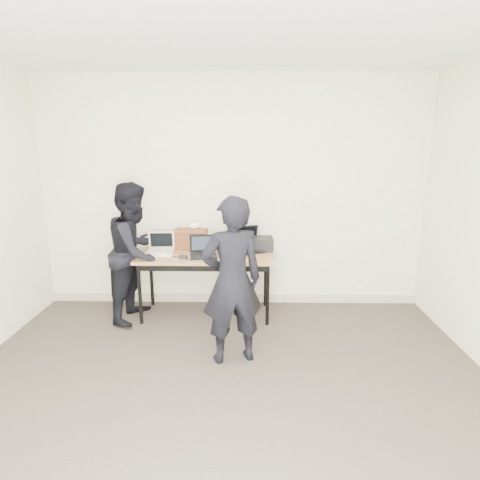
{
  "coord_description": "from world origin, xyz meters",
  "views": [
    {
      "loc": [
        0.18,
        -2.44,
        1.94
      ],
      "look_at": [
        0.1,
        1.6,
        0.95
      ],
      "focal_mm": 30.0,
      "sensor_mm": 36.0,
      "label": 1
    }
  ],
  "objects_px": {
    "desk": "(205,260)",
    "laptop_center": "(203,252)",
    "leather_satchel": "(192,239)",
    "person_observer": "(135,252)",
    "laptop_beige": "(161,249)",
    "laptop_right": "(245,245)",
    "equipment_box": "(261,244)",
    "person_typist": "(232,281)"
  },
  "relations": [
    {
      "from": "laptop_right",
      "to": "person_observer",
      "type": "distance_m",
      "value": 1.23
    },
    {
      "from": "laptop_right",
      "to": "laptop_beige",
      "type": "bearing_deg",
      "value": 172.39
    },
    {
      "from": "laptop_right",
      "to": "laptop_center",
      "type": "bearing_deg",
      "value": -167.91
    },
    {
      "from": "person_typist",
      "to": "leather_satchel",
      "type": "bearing_deg",
      "value": -82.85
    },
    {
      "from": "leather_satchel",
      "to": "person_observer",
      "type": "bearing_deg",
      "value": -147.86
    },
    {
      "from": "laptop_beige",
      "to": "leather_satchel",
      "type": "distance_m",
      "value": 0.39
    },
    {
      "from": "laptop_beige",
      "to": "laptop_center",
      "type": "distance_m",
      "value": 0.5
    },
    {
      "from": "desk",
      "to": "equipment_box",
      "type": "bearing_deg",
      "value": 17.07
    },
    {
      "from": "laptop_right",
      "to": "person_typist",
      "type": "relative_size",
      "value": 0.3
    },
    {
      "from": "laptop_beige",
      "to": "equipment_box",
      "type": "distance_m",
      "value": 1.15
    },
    {
      "from": "laptop_center",
      "to": "equipment_box",
      "type": "distance_m",
      "value": 0.69
    },
    {
      "from": "equipment_box",
      "to": "person_typist",
      "type": "relative_size",
      "value": 0.18
    },
    {
      "from": "leather_satchel",
      "to": "equipment_box",
      "type": "relative_size",
      "value": 1.42
    },
    {
      "from": "equipment_box",
      "to": "laptop_right",
      "type": "bearing_deg",
      "value": 178.51
    },
    {
      "from": "laptop_beige",
      "to": "equipment_box",
      "type": "bearing_deg",
      "value": 3.91
    },
    {
      "from": "desk",
      "to": "leather_satchel",
      "type": "bearing_deg",
      "value": 128.49
    },
    {
      "from": "laptop_beige",
      "to": "laptop_center",
      "type": "height_order",
      "value": "laptop_beige"
    },
    {
      "from": "laptop_right",
      "to": "leather_satchel",
      "type": "bearing_deg",
      "value": 159.83
    },
    {
      "from": "laptop_right",
      "to": "person_observer",
      "type": "xyz_separation_m",
      "value": [
        -1.2,
        -0.26,
        -0.02
      ]
    },
    {
      "from": "leather_satchel",
      "to": "person_observer",
      "type": "distance_m",
      "value": 0.66
    },
    {
      "from": "laptop_right",
      "to": "person_typist",
      "type": "distance_m",
      "value": 1.18
    },
    {
      "from": "desk",
      "to": "laptop_right",
      "type": "bearing_deg",
      "value": 24.3
    },
    {
      "from": "leather_satchel",
      "to": "person_observer",
      "type": "height_order",
      "value": "person_observer"
    },
    {
      "from": "desk",
      "to": "laptop_right",
      "type": "distance_m",
      "value": 0.5
    },
    {
      "from": "leather_satchel",
      "to": "person_observer",
      "type": "relative_size",
      "value": 0.25
    },
    {
      "from": "person_typist",
      "to": "person_observer",
      "type": "bearing_deg",
      "value": -55.62
    },
    {
      "from": "equipment_box",
      "to": "laptop_center",
      "type": "bearing_deg",
      "value": -158.78
    },
    {
      "from": "laptop_center",
      "to": "person_typist",
      "type": "xyz_separation_m",
      "value": [
        0.35,
        -0.92,
        -0.01
      ]
    },
    {
      "from": "laptop_beige",
      "to": "equipment_box",
      "type": "height_order",
      "value": "laptop_beige"
    },
    {
      "from": "laptop_right",
      "to": "equipment_box",
      "type": "bearing_deg",
      "value": -18.82
    },
    {
      "from": "laptop_beige",
      "to": "leather_satchel",
      "type": "height_order",
      "value": "leather_satchel"
    },
    {
      "from": "laptop_center",
      "to": "laptop_right",
      "type": "height_order",
      "value": "laptop_right"
    },
    {
      "from": "desk",
      "to": "leather_satchel",
      "type": "height_order",
      "value": "leather_satchel"
    },
    {
      "from": "desk",
      "to": "person_typist",
      "type": "bearing_deg",
      "value": -70.78
    },
    {
      "from": "desk",
      "to": "laptop_center",
      "type": "xyz_separation_m",
      "value": [
        -0.01,
        -0.06,
        0.11
      ]
    },
    {
      "from": "laptop_center",
      "to": "leather_satchel",
      "type": "distance_m",
      "value": 0.34
    },
    {
      "from": "leather_satchel",
      "to": "person_typist",
      "type": "xyz_separation_m",
      "value": [
        0.52,
        -1.2,
        -0.09
      ]
    },
    {
      "from": "laptop_beige",
      "to": "leather_satchel",
      "type": "xyz_separation_m",
      "value": [
        0.33,
        0.19,
        0.08
      ]
    },
    {
      "from": "laptop_beige",
      "to": "laptop_right",
      "type": "relative_size",
      "value": 0.67
    },
    {
      "from": "laptop_beige",
      "to": "leather_satchel",
      "type": "bearing_deg",
      "value": 26.63
    },
    {
      "from": "equipment_box",
      "to": "person_observer",
      "type": "relative_size",
      "value": 0.17
    },
    {
      "from": "laptop_beige",
      "to": "person_observer",
      "type": "relative_size",
      "value": 0.2
    }
  ]
}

